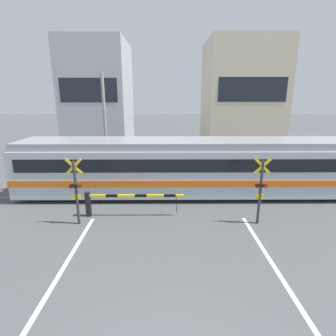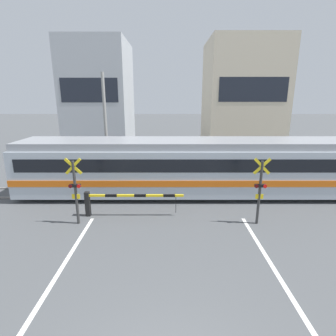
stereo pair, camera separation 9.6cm
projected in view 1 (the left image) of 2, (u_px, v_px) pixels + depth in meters
The scene contains 13 objects.
rail_track_near at pixel (168, 198), 13.65m from camera, with size 50.00×0.10×0.08m.
rail_track_far at pixel (168, 188), 15.03m from camera, with size 50.00×0.10×0.08m.
road_stripe_left at pixel (23, 334), 5.83m from camera, with size 0.14×11.47×0.01m.
road_stripe_right at pixel (316, 333), 5.87m from camera, with size 0.14×11.47×0.01m.
commuter_train at pixel (210, 165), 13.95m from camera, with size 20.02×3.02×2.97m.
crossing_barrier_near at pixel (114, 200), 11.46m from camera, with size 4.33×0.20×1.12m.
crossing_barrier_far at pixel (204, 166), 17.02m from camera, with size 4.33×0.20×1.12m.
crossing_signal_left at pixel (76, 189), 10.54m from camera, with size 0.68×0.15×2.81m.
crossing_signal_right at pixel (261, 188), 10.58m from camera, with size 0.68×0.15×2.81m.
pedestrian at pixel (171, 152), 20.02m from camera, with size 0.38×0.23×1.75m.
building_left_of_street at pixel (99, 96), 26.34m from camera, with size 5.98×7.13×10.33m.
building_right_of_street at pixel (241, 96), 26.42m from camera, with size 7.19×7.13×10.44m.
utility_pole_streetside at pixel (105, 122), 18.71m from camera, with size 0.22×0.22×6.78m.
Camera 1 is at (-0.08, -2.93, 5.12)m, focal length 28.00 mm.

